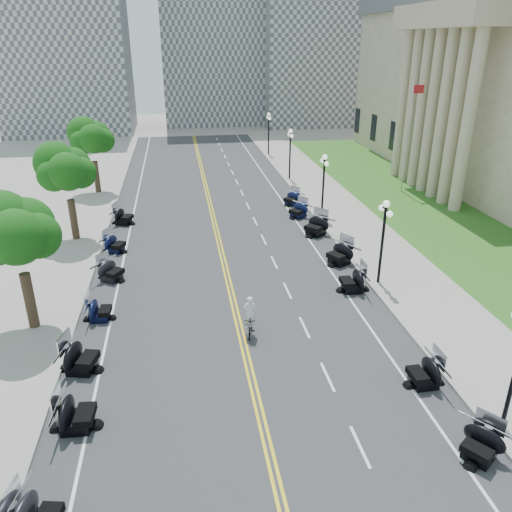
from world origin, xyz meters
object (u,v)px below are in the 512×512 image
flagpole (407,138)px  motorcycle_n_3 (481,443)px  cyclist_rider (250,299)px  bicycle (250,325)px

flagpole → motorcycle_n_3: (-10.99, -31.11, -4.36)m
flagpole → cyclist_rider: 28.50m
bicycle → motorcycle_n_3: bearing=-42.8°
flagpole → bicycle: size_ratio=5.64×
flagpole → cyclist_rider: (-17.58, -22.22, -3.07)m
motorcycle_n_3 → bicycle: motorcycle_n_3 is taller
flagpole → motorcycle_n_3: 33.28m
flagpole → motorcycle_n_3: size_ratio=5.48×
flagpole → bicycle: (-17.58, -22.22, -4.47)m
motorcycle_n_3 → bicycle: 11.07m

